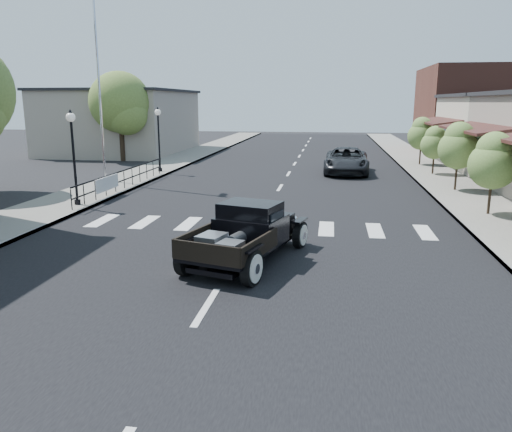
# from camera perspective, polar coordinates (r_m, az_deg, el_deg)

# --- Properties ---
(ground) EXTENTS (120.00, 120.00, 0.00)m
(ground) POSITION_cam_1_polar(r_m,az_deg,el_deg) (13.36, -2.55, -5.38)
(ground) COLOR black
(ground) RESTS_ON ground
(road) EXTENTS (14.00, 80.00, 0.02)m
(road) POSITION_cam_1_polar(r_m,az_deg,el_deg) (27.87, 3.38, 4.25)
(road) COLOR black
(road) RESTS_ON ground
(road_markings) EXTENTS (12.00, 60.00, 0.06)m
(road_markings) POSITION_cam_1_polar(r_m,az_deg,el_deg) (22.97, 2.24, 2.38)
(road_markings) COLOR silver
(road_markings) RESTS_ON ground
(sidewalk_left) EXTENTS (3.00, 80.00, 0.15)m
(sidewalk_left) POSITION_cam_1_polar(r_m,az_deg,el_deg) (29.84, -13.15, 4.64)
(sidewalk_left) COLOR gray
(sidewalk_left) RESTS_ON ground
(sidewalk_right) EXTENTS (3.00, 80.00, 0.15)m
(sidewalk_right) POSITION_cam_1_polar(r_m,az_deg,el_deg) (28.40, 20.76, 3.73)
(sidewalk_right) COLOR gray
(sidewalk_right) RESTS_ON ground
(low_building_left) EXTENTS (10.00, 12.00, 5.00)m
(low_building_left) POSITION_cam_1_polar(r_m,az_deg,el_deg) (44.09, -15.04, 10.27)
(low_building_left) COLOR gray
(low_building_left) RESTS_ON ground
(far_building_right) EXTENTS (11.00, 10.00, 7.00)m
(far_building_right) POSITION_cam_1_polar(r_m,az_deg,el_deg) (46.32, 25.38, 10.83)
(far_building_right) COLOR brown
(far_building_right) RESTS_ON ground
(railing) EXTENTS (0.08, 10.00, 1.00)m
(railing) POSITION_cam_1_polar(r_m,az_deg,el_deg) (24.74, -14.85, 4.24)
(railing) COLOR black
(railing) RESTS_ON sidewalk_left
(banner) EXTENTS (0.04, 2.20, 0.60)m
(banner) POSITION_cam_1_polar(r_m,az_deg,el_deg) (22.94, -16.59, 2.98)
(banner) COLOR silver
(banner) RESTS_ON sidewalk_left
(lamp_post_b) EXTENTS (0.36, 0.36, 3.76)m
(lamp_post_b) POSITION_cam_1_polar(r_m,az_deg,el_deg) (21.13, -20.09, 6.26)
(lamp_post_b) COLOR black
(lamp_post_b) RESTS_ON sidewalk_left
(lamp_post_c) EXTENTS (0.36, 0.36, 3.76)m
(lamp_post_c) POSITION_cam_1_polar(r_m,az_deg,el_deg) (30.26, -11.03, 8.57)
(lamp_post_c) COLOR black
(lamp_post_c) RESTS_ON sidewalk_left
(flagpole) EXTENTS (0.12, 0.12, 11.53)m
(flagpole) POSITION_cam_1_polar(r_m,az_deg,el_deg) (27.15, -17.63, 15.96)
(flagpole) COLOR silver
(flagpole) RESTS_ON sidewalk_left
(big_tree_far) EXTENTS (4.32, 4.32, 6.34)m
(big_tree_far) POSITION_cam_1_polar(r_m,az_deg,el_deg) (37.57, -15.21, 10.90)
(big_tree_far) COLOR #597130
(big_tree_far) RESTS_ON ground
(small_tree_b) EXTENTS (1.74, 1.74, 2.90)m
(small_tree_b) POSITION_cam_1_polar(r_m,az_deg,el_deg) (20.15, 25.36, 4.28)
(small_tree_b) COLOR #597937
(small_tree_b) RESTS_ON sidewalk_right
(small_tree_c) EXTENTS (1.83, 1.83, 3.05)m
(small_tree_c) POSITION_cam_1_polar(r_m,az_deg,el_deg) (25.14, 22.05, 6.22)
(small_tree_c) COLOR #597937
(small_tree_c) RESTS_ON sidewalk_right
(small_tree_d) EXTENTS (1.58, 1.58, 2.63)m
(small_tree_d) POSITION_cam_1_polar(r_m,az_deg,el_deg) (30.50, 19.69, 7.02)
(small_tree_d) COLOR #597937
(small_tree_d) RESTS_ON sidewalk_right
(small_tree_e) EXTENTS (1.79, 1.79, 2.98)m
(small_tree_e) POSITION_cam_1_polar(r_m,az_deg,el_deg) (34.88, 18.34, 8.06)
(small_tree_e) COLOR #597937
(small_tree_e) RESTS_ON sidewalk_right
(hotrod_pickup) EXTENTS (3.38, 5.09, 1.62)m
(hotrod_pickup) POSITION_cam_1_polar(r_m,az_deg,el_deg) (13.25, -1.03, -1.88)
(hotrod_pickup) COLOR black
(hotrod_pickup) RESTS_ON ground
(second_car) EXTENTS (2.69, 5.56, 1.53)m
(second_car) POSITION_cam_1_polar(r_m,az_deg,el_deg) (30.42, 10.30, 6.23)
(second_car) COLOR black
(second_car) RESTS_ON ground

